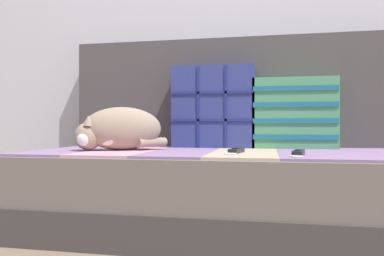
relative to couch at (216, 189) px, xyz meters
name	(u,v)px	position (x,y,z in m)	size (l,w,h in m)	color
ground_plane	(213,234)	(0.00, -0.11, -0.17)	(14.00, 14.00, 0.00)	#7A6651
couch	(216,189)	(0.00, 0.00, 0.00)	(1.70, 0.89, 0.35)	#3D3838
sofa_backrest	(225,93)	(0.00, 0.37, 0.47)	(1.67, 0.14, 0.58)	#474242
throw_pillow_quilted	(214,107)	(-0.04, 0.23, 0.38)	(0.42, 0.14, 0.41)	navy
throw_pillow_striped	(294,113)	(0.36, 0.23, 0.35)	(0.40, 0.14, 0.34)	#4C9366
sleeping_cat	(118,130)	(-0.43, -0.10, 0.27)	(0.39, 0.33, 0.19)	gray
game_remote_near	(236,151)	(0.10, -0.17, 0.18)	(0.07, 0.19, 0.02)	black
game_remote_far	(298,153)	(0.34, -0.24, 0.18)	(0.07, 0.20, 0.02)	black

